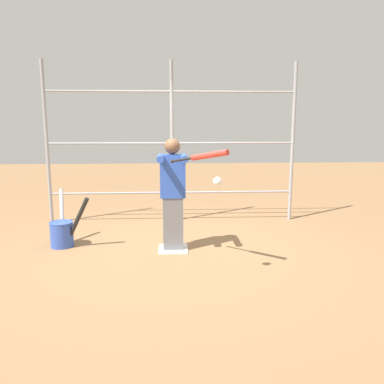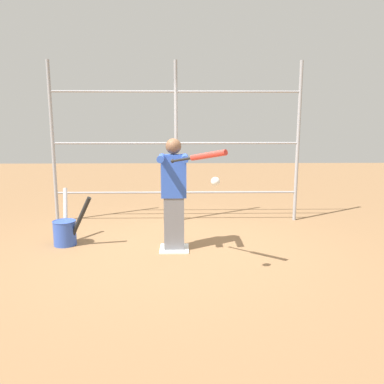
# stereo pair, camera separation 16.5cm
# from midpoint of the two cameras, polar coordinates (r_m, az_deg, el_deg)

# --- Properties ---
(ground_plane) EXTENTS (24.00, 24.00, 0.00)m
(ground_plane) POSITION_cam_midpoint_polar(r_m,az_deg,el_deg) (5.28, -3.78, -8.74)
(ground_plane) COLOR olive
(home_plate) EXTENTS (0.40, 0.40, 0.02)m
(home_plate) POSITION_cam_midpoint_polar(r_m,az_deg,el_deg) (5.28, -3.78, -8.64)
(home_plate) COLOR white
(home_plate) RESTS_ON ground
(fence_backstop) EXTENTS (4.36, 0.06, 2.80)m
(fence_backstop) POSITION_cam_midpoint_polar(r_m,az_deg,el_deg) (6.61, -3.80, 7.44)
(fence_backstop) COLOR #939399
(fence_backstop) RESTS_ON ground
(batter) EXTENTS (0.40, 0.52, 1.54)m
(batter) POSITION_cam_midpoint_polar(r_m,az_deg,el_deg) (5.06, -3.89, 0.14)
(batter) COLOR slate
(batter) RESTS_ON ground
(baseball_bat_swinging) EXTENTS (0.64, 0.65, 0.21)m
(baseball_bat_swinging) POSITION_cam_midpoint_polar(r_m,az_deg,el_deg) (4.25, 0.81, 5.50)
(baseball_bat_swinging) COLOR black
(softball_in_flight) EXTENTS (0.10, 0.10, 0.10)m
(softball_in_flight) POSITION_cam_midpoint_polar(r_m,az_deg,el_deg) (4.02, 2.72, 1.64)
(softball_in_flight) COLOR white
(bat_bucket) EXTENTS (0.61, 0.59, 0.78)m
(bat_bucket) POSITION_cam_midpoint_polar(r_m,az_deg,el_deg) (5.69, -19.89, -5.74)
(bat_bucket) COLOR #3351B2
(bat_bucket) RESTS_ON ground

